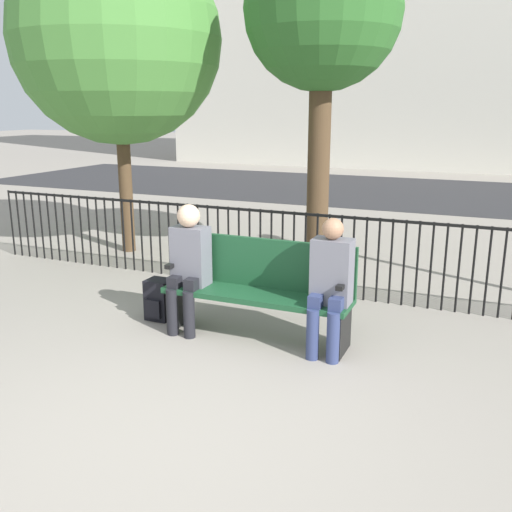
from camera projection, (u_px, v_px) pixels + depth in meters
name	position (u px, v px, depth m)	size (l,w,h in m)	color
ground_plane	(154.00, 432.00, 3.81)	(80.00, 80.00, 0.00)	gray
park_bench	(259.00, 286.00, 5.30)	(1.77, 0.45, 0.92)	#194728
seated_person_0	(188.00, 261.00, 5.40)	(0.34, 0.39, 1.23)	black
seated_person_1	(330.00, 281.00, 4.87)	(0.34, 0.39, 1.21)	navy
backpack	(159.00, 300.00, 5.80)	(0.25, 0.26, 0.42)	black
fence_railing	(306.00, 246.00, 6.54)	(9.01, 0.03, 0.95)	black
tree_0	(323.00, 14.00, 7.02)	(1.98, 1.98, 4.26)	#4C3823
tree_1	(117.00, 39.00, 7.86)	(2.90, 2.90, 4.47)	#4C3823
street_surface	(415.00, 192.00, 14.48)	(24.00, 6.00, 0.01)	#2B2B2D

